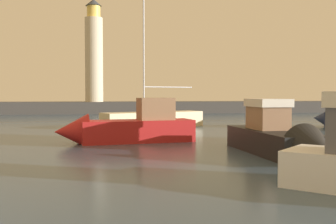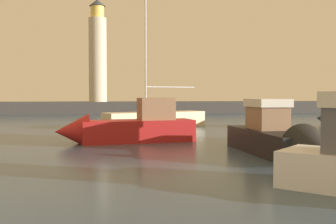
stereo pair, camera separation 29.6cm
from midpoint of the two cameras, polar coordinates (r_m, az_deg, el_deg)
ground_plane at (r=29.46m, az=-0.57°, el=-2.69°), size 220.00×220.00×0.00m
breakwater at (r=57.60m, az=-4.26°, el=0.65°), size 74.12×5.31×1.61m
lighthouse at (r=57.76m, az=-10.43°, el=8.03°), size 2.44×2.44×14.06m
motorboat_1 at (r=18.15m, az=15.17°, el=-3.67°), size 2.42×7.77×2.84m
motorboat_4 at (r=22.78m, az=-6.59°, el=-2.22°), size 7.80×3.08×2.73m
sailboat_moored at (r=32.86m, az=-2.35°, el=-0.97°), size 8.57×5.36×12.38m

